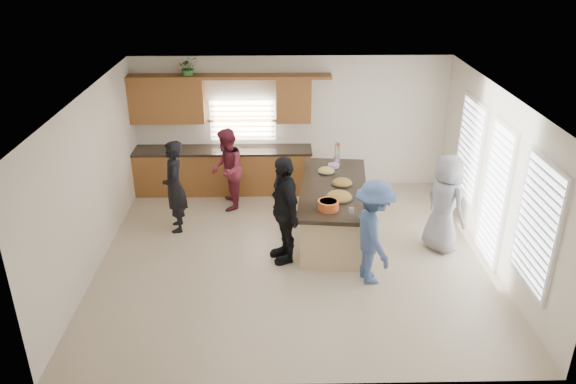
{
  "coord_description": "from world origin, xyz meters",
  "views": [
    {
      "loc": [
        -0.28,
        -8.23,
        5.0
      ],
      "look_at": [
        -0.12,
        0.11,
        1.15
      ],
      "focal_mm": 35.0,
      "sensor_mm": 36.0,
      "label": 1
    }
  ],
  "objects_px": {
    "island": "(333,212)",
    "woman_left_back": "(175,187)",
    "woman_right_back": "(373,233)",
    "woman_right_front": "(445,203)",
    "salad_bowl": "(328,205)",
    "woman_left_mid": "(227,170)",
    "woman_left_front": "(284,209)"
  },
  "relations": [
    {
      "from": "woman_left_back",
      "to": "woman_left_mid",
      "type": "height_order",
      "value": "woman_left_back"
    },
    {
      "from": "island",
      "to": "woman_left_mid",
      "type": "bearing_deg",
      "value": 156.28
    },
    {
      "from": "salad_bowl",
      "to": "woman_right_front",
      "type": "bearing_deg",
      "value": 10.13
    },
    {
      "from": "island",
      "to": "woman_right_front",
      "type": "distance_m",
      "value": 1.96
    },
    {
      "from": "island",
      "to": "woman_left_back",
      "type": "distance_m",
      "value": 2.89
    },
    {
      "from": "woman_right_front",
      "to": "woman_right_back",
      "type": "bearing_deg",
      "value": 99.81
    },
    {
      "from": "salad_bowl",
      "to": "woman_left_front",
      "type": "distance_m",
      "value": 0.72
    },
    {
      "from": "island",
      "to": "woman_right_back",
      "type": "height_order",
      "value": "woman_right_back"
    },
    {
      "from": "woman_left_mid",
      "to": "woman_left_back",
      "type": "bearing_deg",
      "value": -47.69
    },
    {
      "from": "woman_left_back",
      "to": "woman_left_front",
      "type": "bearing_deg",
      "value": 50.73
    },
    {
      "from": "woman_left_back",
      "to": "woman_right_front",
      "type": "distance_m",
      "value": 4.75
    },
    {
      "from": "woman_right_front",
      "to": "woman_left_back",
      "type": "bearing_deg",
      "value": 54.94
    },
    {
      "from": "woman_left_front",
      "to": "woman_left_mid",
      "type": "bearing_deg",
      "value": -168.4
    },
    {
      "from": "island",
      "to": "woman_right_back",
      "type": "distance_m",
      "value": 1.63
    },
    {
      "from": "woman_left_front",
      "to": "salad_bowl",
      "type": "bearing_deg",
      "value": 66.84
    },
    {
      "from": "woman_left_mid",
      "to": "woman_right_front",
      "type": "xyz_separation_m",
      "value": [
        3.81,
        -1.68,
        0.05
      ]
    },
    {
      "from": "island",
      "to": "woman_right_back",
      "type": "xyz_separation_m",
      "value": [
        0.47,
        -1.51,
        0.4
      ]
    },
    {
      "from": "island",
      "to": "salad_bowl",
      "type": "xyz_separation_m",
      "value": [
        -0.18,
        -0.91,
        0.58
      ]
    },
    {
      "from": "woman_left_mid",
      "to": "woman_right_front",
      "type": "relative_size",
      "value": 0.94
    },
    {
      "from": "woman_left_front",
      "to": "woman_right_back",
      "type": "distance_m",
      "value": 1.52
    },
    {
      "from": "woman_left_back",
      "to": "woman_right_back",
      "type": "relative_size",
      "value": 1.01
    },
    {
      "from": "salad_bowl",
      "to": "woman_right_back",
      "type": "relative_size",
      "value": 0.2
    },
    {
      "from": "woman_left_mid",
      "to": "woman_right_front",
      "type": "distance_m",
      "value": 4.16
    },
    {
      "from": "woman_left_back",
      "to": "woman_left_mid",
      "type": "bearing_deg",
      "value": 125.08
    },
    {
      "from": "woman_right_back",
      "to": "woman_right_front",
      "type": "bearing_deg",
      "value": -63.83
    },
    {
      "from": "salad_bowl",
      "to": "woman_left_back",
      "type": "distance_m",
      "value": 2.92
    },
    {
      "from": "woman_right_back",
      "to": "woman_right_front",
      "type": "relative_size",
      "value": 0.98
    },
    {
      "from": "woman_right_back",
      "to": "woman_left_back",
      "type": "bearing_deg",
      "value": 53.07
    },
    {
      "from": "salad_bowl",
      "to": "woman_left_back",
      "type": "bearing_deg",
      "value": 156.59
    },
    {
      "from": "island",
      "to": "woman_left_back",
      "type": "relative_size",
      "value": 1.64
    },
    {
      "from": "island",
      "to": "woman_left_mid",
      "type": "distance_m",
      "value": 2.31
    },
    {
      "from": "island",
      "to": "woman_left_mid",
      "type": "xyz_separation_m",
      "value": [
        -1.98,
        1.13,
        0.36
      ]
    }
  ]
}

